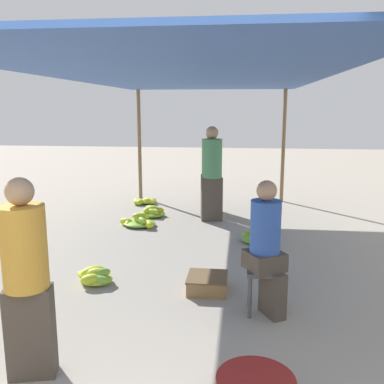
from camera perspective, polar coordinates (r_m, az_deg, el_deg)
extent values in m
cylinder|color=olive|center=(9.77, -7.01, 6.25)|extent=(0.08, 0.08, 2.44)
cylinder|color=olive|center=(9.54, 12.08, 5.97)|extent=(0.08, 0.08, 2.44)
cube|color=#33569E|center=(5.95, -0.14, 15.13)|extent=(3.59, 7.54, 0.04)
cube|color=#4C4238|center=(3.67, -20.69, -17.05)|extent=(0.38, 0.27, 0.73)
cylinder|color=gold|center=(3.41, -21.49, -6.87)|extent=(0.40, 0.40, 0.63)
sphere|color=tan|center=(3.31, -22.01, 0.06)|extent=(0.21, 0.21, 0.21)
cube|color=#4C4C4C|center=(4.41, 9.57, -10.31)|extent=(0.34, 0.34, 0.04)
cylinder|color=#4C4C4C|center=(4.38, 7.73, -13.79)|extent=(0.04, 0.04, 0.43)
cylinder|color=#4C4C4C|center=(4.39, 11.38, -13.82)|extent=(0.04, 0.04, 0.43)
cylinder|color=#4C4C4C|center=(4.62, 7.67, -12.37)|extent=(0.04, 0.04, 0.43)
cylinder|color=#4C4C4C|center=(4.64, 11.11, -12.41)|extent=(0.04, 0.04, 0.43)
cube|color=#4C4238|center=(4.46, 10.68, -13.12)|extent=(0.27, 0.34, 0.47)
cube|color=#4C4238|center=(4.38, 9.62, -8.97)|extent=(0.46, 0.46, 0.18)
cylinder|color=#3359B2|center=(4.27, 9.77, -4.55)|extent=(0.41, 0.41, 0.52)
sphere|color=tan|center=(4.19, 9.94, 0.19)|extent=(0.20, 0.20, 0.20)
ellipsoid|color=yellow|center=(8.29, -4.73, -2.43)|extent=(0.31, 0.16, 0.14)
ellipsoid|color=#C6D329|center=(8.22, -5.67, -2.40)|extent=(0.30, 0.34, 0.12)
ellipsoid|color=#B4CC2C|center=(8.20, -5.37, -2.44)|extent=(0.32, 0.23, 0.13)
ellipsoid|color=#A4C62F|center=(8.23, -5.42, -2.12)|extent=(0.30, 0.23, 0.10)
ellipsoid|color=#B4CC2C|center=(8.36, -5.65, -2.61)|extent=(0.14, 0.22, 0.13)
ellipsoid|color=#AAC82E|center=(8.15, -5.41, -2.59)|extent=(0.34, 0.24, 0.11)
ellipsoid|color=#B7CD2B|center=(8.15, -4.99, -2.62)|extent=(0.25, 0.26, 0.12)
ellipsoid|color=#91BE32|center=(8.23, -5.42, -2.93)|extent=(0.53, 0.46, 0.10)
ellipsoid|color=#BFD12A|center=(5.20, -13.30, -11.27)|extent=(0.28, 0.22, 0.13)
ellipsoid|color=#79B536|center=(5.25, -11.97, -10.51)|extent=(0.25, 0.23, 0.11)
ellipsoid|color=#75B337|center=(5.20, -12.34, -11.42)|extent=(0.28, 0.16, 0.13)
ellipsoid|color=#B4CC2C|center=(5.27, -12.59, -10.54)|extent=(0.26, 0.18, 0.13)
ellipsoid|color=#81B835|center=(5.26, -12.57, -11.25)|extent=(0.16, 0.30, 0.14)
ellipsoid|color=#CED727|center=(5.37, -13.95, -10.79)|extent=(0.34, 0.31, 0.10)
ellipsoid|color=yellow|center=(5.35, -13.09, -10.33)|extent=(0.32, 0.30, 0.14)
ellipsoid|color=#AFCA2D|center=(5.30, -12.61, -11.30)|extent=(0.38, 0.33, 0.10)
ellipsoid|color=#AECA2D|center=(7.56, -7.04, -3.18)|extent=(0.27, 0.19, 0.11)
ellipsoid|color=#ADCA2D|center=(7.63, -8.58, -4.10)|extent=(0.17, 0.29, 0.11)
ellipsoid|color=#CDD627|center=(7.77, -6.61, -3.47)|extent=(0.28, 0.37, 0.12)
ellipsoid|color=yellow|center=(7.44, -5.78, -4.31)|extent=(0.27, 0.33, 0.14)
ellipsoid|color=#C5D329|center=(7.65, -8.72, -3.95)|extent=(0.29, 0.19, 0.14)
ellipsoid|color=#95C032|center=(7.51, -6.89, -3.75)|extent=(0.32, 0.33, 0.13)
ellipsoid|color=#B5CD2C|center=(7.58, -7.03, -3.81)|extent=(0.21, 0.16, 0.15)
ellipsoid|color=#7BB636|center=(7.60, -7.02, -4.16)|extent=(0.57, 0.49, 0.10)
ellipsoid|color=#9DC330|center=(9.25, -5.61, -1.29)|extent=(0.30, 0.17, 0.11)
ellipsoid|color=yellow|center=(9.27, -6.37, -1.33)|extent=(0.22, 0.13, 0.09)
ellipsoid|color=yellow|center=(9.26, -5.68, -1.23)|extent=(0.35, 0.28, 0.11)
ellipsoid|color=yellow|center=(9.25, -6.05, -1.12)|extent=(0.26, 0.25, 0.12)
ellipsoid|color=#B6CD2C|center=(9.29, -7.34, -1.24)|extent=(0.20, 0.35, 0.13)
ellipsoid|color=#7FB735|center=(9.37, -5.39, -1.18)|extent=(0.23, 0.30, 0.10)
ellipsoid|color=#B5CD2C|center=(9.18, -6.99, -1.37)|extent=(0.16, 0.21, 0.13)
ellipsoid|color=#7EB735|center=(9.33, -6.31, -1.25)|extent=(0.42, 0.37, 0.10)
ellipsoid|color=#CED727|center=(6.64, 9.25, -5.85)|extent=(0.26, 0.15, 0.15)
ellipsoid|color=#89BB33|center=(6.87, 7.62, -5.64)|extent=(0.26, 0.21, 0.13)
ellipsoid|color=#C0D12A|center=(6.69, 9.10, -4.93)|extent=(0.23, 0.36, 0.13)
ellipsoid|color=#BDD02A|center=(6.88, 10.48, -5.92)|extent=(0.23, 0.26, 0.10)
ellipsoid|color=#9EC430|center=(6.91, 9.73, -5.65)|extent=(0.31, 0.24, 0.14)
ellipsoid|color=#C0D12A|center=(6.70, 9.10, -5.22)|extent=(0.15, 0.28, 0.12)
ellipsoid|color=#7BB536|center=(6.74, 9.05, -6.23)|extent=(0.57, 0.50, 0.10)
ellipsoid|color=#ABC92E|center=(8.08, 9.41, -3.03)|extent=(0.35, 0.17, 0.11)
ellipsoid|color=#92BF32|center=(8.06, 9.88, -2.92)|extent=(0.29, 0.19, 0.11)
ellipsoid|color=yellow|center=(7.89, 9.52, -3.49)|extent=(0.25, 0.37, 0.14)
ellipsoid|color=yellow|center=(7.97, 9.05, -3.31)|extent=(0.18, 0.27, 0.10)
ellipsoid|color=#83B935|center=(7.92, 9.29, -3.24)|extent=(0.23, 0.27, 0.09)
ellipsoid|color=#78B437|center=(8.03, 9.36, -3.40)|extent=(0.35, 0.31, 0.10)
cube|color=olive|center=(4.98, 2.05, -12.17)|extent=(0.44, 0.44, 0.16)
cube|color=brown|center=(4.95, 2.06, -11.22)|extent=(0.45, 0.45, 0.02)
cube|color=#4C4238|center=(7.86, 2.63, -0.94)|extent=(0.42, 0.28, 0.80)
cylinder|color=#4C8C59|center=(7.74, 2.68, 4.50)|extent=(0.43, 0.43, 0.70)
sphere|color=tan|center=(7.69, 2.71, 7.92)|extent=(0.23, 0.23, 0.23)
cube|color=#2D2D33|center=(8.51, 2.55, -0.12)|extent=(0.40, 0.27, 0.77)
cylinder|color=#BF3833|center=(8.40, 2.60, 4.67)|extent=(0.41, 0.41, 0.67)
sphere|color=tan|center=(8.36, 2.62, 7.68)|extent=(0.22, 0.22, 0.22)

